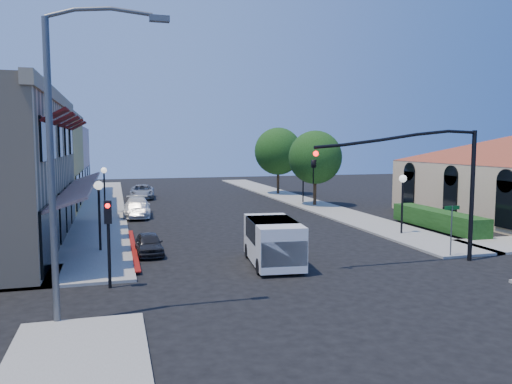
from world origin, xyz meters
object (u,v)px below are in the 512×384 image
object	(u,v)px
cobra_streetlight	(63,149)
parked_car_c	(137,207)
parked_car_d	(142,192)
signal_mast_arm	(432,173)
lamppost_left_far	(104,178)
lamppost_right_near	(403,189)
street_name_sign	(452,222)
white_van	(273,239)
street_tree_b	(278,151)
secondary_signal	(108,228)
lamppost_right_far	(303,173)
parked_car_a	(149,244)
parked_car_b	(138,211)
street_tree_a	(315,157)
lamppost_left_near	(99,198)

from	to	relation	value
cobra_streetlight	parked_car_c	world-z (taller)	cobra_streetlight
parked_car_c	parked_car_d	size ratio (longest dim) A/B	0.97
signal_mast_arm	lamppost_left_far	xyz separation A→B (m)	(-14.36, 20.50, -1.35)
signal_mast_arm	cobra_streetlight	xyz separation A→B (m)	(-15.01, -3.50, 1.18)
lamppost_right_near	street_name_sign	bearing A→B (deg)	-99.78
white_van	lamppost_left_far	bearing A→B (deg)	111.72
street_tree_b	secondary_signal	xyz separation A→B (m)	(-16.80, -30.59, -2.23)
lamppost_right_far	parked_car_d	distance (m)	15.99
lamppost_right_near	parked_car_a	bearing A→B (deg)	-175.62
street_tree_b	parked_car_b	distance (m)	20.24
signal_mast_arm	secondary_signal	distance (m)	13.97
street_tree_a	signal_mast_arm	size ratio (longest dim) A/B	0.81
signal_mast_arm	parked_car_b	size ratio (longest dim) A/B	2.33
cobra_streetlight	lamppost_left_near	xyz separation A→B (m)	(0.65, 10.00, -2.53)
street_tree_b	signal_mast_arm	bearing A→B (deg)	-95.51
lamppost_left_far	street_tree_b	bearing A→B (deg)	30.03
street_tree_a	parked_car_d	xyz separation A→B (m)	(-13.99, 10.00, -3.52)
cobra_streetlight	parked_car_b	xyz separation A→B (m)	(2.95, 21.00, -4.70)
signal_mast_arm	lamppost_left_near	bearing A→B (deg)	155.63
signal_mast_arm	parked_car_d	distance (m)	32.62
lamppost_left_far	parked_car_a	bearing A→B (deg)	-81.35
lamppost_left_near	white_van	world-z (taller)	lamppost_left_near
lamppost_right_far	parked_car_d	world-z (taller)	lamppost_right_far
street_name_sign	parked_car_d	xyz separation A→B (m)	(-12.69, 29.80, -1.02)
street_tree_b	parked_car_a	xyz separation A→B (m)	(-15.00, -25.13, -4.01)
lamppost_right_far	parked_car_a	distance (m)	22.68
parked_car_d	parked_car_c	bearing A→B (deg)	-90.23
street_tree_b	signal_mast_arm	xyz separation A→B (m)	(-2.94, -30.50, -0.46)
lamppost_right_near	parked_car_b	distance (m)	18.49
street_tree_b	cobra_streetlight	world-z (taller)	cobra_streetlight
street_name_sign	parked_car_c	world-z (taller)	street_name_sign
lamppost_right_far	parked_car_d	bearing A→B (deg)	149.70
street_name_sign	secondary_signal	bearing A→B (deg)	-177.07
white_van	signal_mast_arm	bearing A→B (deg)	-13.87
street_name_sign	lamppost_right_far	size ratio (longest dim) A/B	0.70
lamppost_left_near	lamppost_right_near	bearing A→B (deg)	0.00
street_tree_b	parked_car_d	distance (m)	14.51
lamppost_left_near	lamppost_right_far	size ratio (longest dim) A/B	1.00
secondary_signal	parked_car_c	xyz separation A→B (m)	(1.80, 18.59, -1.63)
secondary_signal	parked_car_b	world-z (taller)	secondary_signal
lamppost_left_near	lamppost_left_far	size ratio (longest dim) A/B	1.00
street_tree_b	secondary_signal	distance (m)	34.97
cobra_streetlight	parked_car_a	world-z (taller)	cobra_streetlight
street_tree_b	lamppost_right_far	bearing A→B (deg)	-92.15
white_van	street_tree_b	bearing A→B (deg)	71.20
white_van	parked_car_b	xyz separation A→B (m)	(-5.19, 15.81, -0.60)
cobra_streetlight	parked_car_a	xyz separation A→B (m)	(2.95, 8.87, -4.74)
lamppost_left_far	parked_car_b	xyz separation A→B (m)	(2.30, -3.00, -2.17)
signal_mast_arm	parked_car_a	world-z (taller)	signal_mast_arm
street_tree_a	lamppost_left_near	world-z (taller)	street_tree_a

